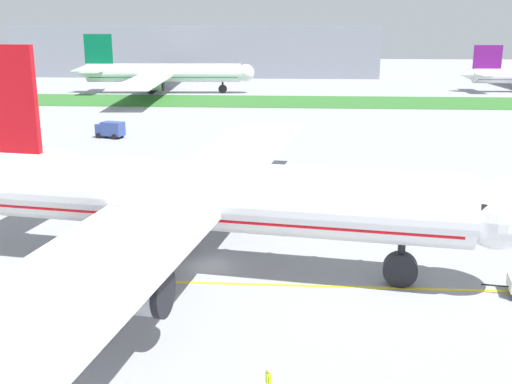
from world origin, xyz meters
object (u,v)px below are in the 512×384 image
(airliner_foreground, at_px, (192,197))
(service_truck_baggage_loader, at_px, (110,129))
(parked_airliner_far_left, at_px, (161,73))
(ground_crew_wingwalker_port, at_px, (269,380))

(airliner_foreground, height_order, service_truck_baggage_loader, airliner_foreground)
(airliner_foreground, bearing_deg, parked_airliner_far_left, 103.34)
(ground_crew_wingwalker_port, distance_m, parked_airliner_far_left, 144.26)
(ground_crew_wingwalker_port, bearing_deg, parked_airliner_far_left, 104.35)
(airliner_foreground, relative_size, parked_airliner_far_left, 0.95)
(ground_crew_wingwalker_port, relative_size, parked_airliner_far_left, 0.02)
(service_truck_baggage_loader, height_order, parked_airliner_far_left, parked_airliner_far_left)
(airliner_foreground, xyz_separation_m, ground_crew_wingwalker_port, (6.60, -16.82, -4.70))
(airliner_foreground, height_order, ground_crew_wingwalker_port, airliner_foreground)
(ground_crew_wingwalker_port, height_order, service_truck_baggage_loader, service_truck_baggage_loader)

